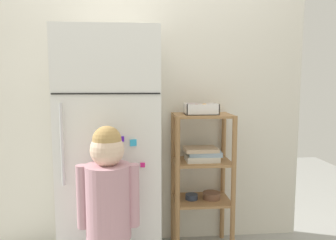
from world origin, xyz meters
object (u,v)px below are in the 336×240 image
Objects in this scene: pantry_shelf_unit at (202,167)px; fruit_bin at (200,110)px; refrigerator at (112,151)px; child_standing at (107,201)px.

pantry_shelf_unit is 0.44m from fruit_bin.
refrigerator is at bearing -167.03° from fruit_bin.
child_standing is 1.01× the size of pantry_shelf_unit.
refrigerator is at bearing -167.48° from pantry_shelf_unit.
refrigerator is 1.54× the size of child_standing.
fruit_bin reaches higher than child_standing.
fruit_bin reaches higher than pantry_shelf_unit.
child_standing is 4.45× the size of fruit_bin.
refrigerator is 0.51m from child_standing.
pantry_shelf_unit is (0.66, 0.15, -0.17)m from refrigerator.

